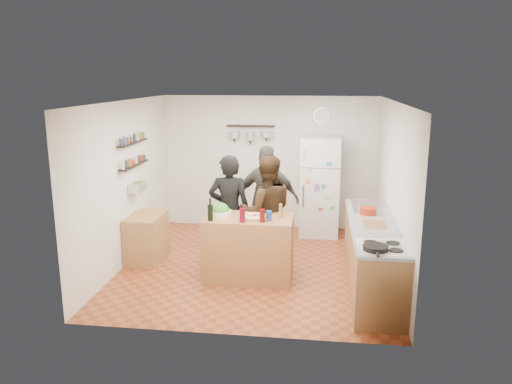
# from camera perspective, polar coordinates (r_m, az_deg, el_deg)

# --- Properties ---
(room_shell) EXTENTS (4.20, 4.20, 4.20)m
(room_shell) POSITION_cam_1_polar(r_m,az_deg,el_deg) (7.77, 0.27, 1.20)
(room_shell) COLOR brown
(room_shell) RESTS_ON ground
(prep_island) EXTENTS (1.25, 0.72, 0.91)m
(prep_island) POSITION_cam_1_polar(r_m,az_deg,el_deg) (7.19, -0.85, -6.39)
(prep_island) COLOR #A7733D
(prep_island) RESTS_ON floor
(pizza_board) EXTENTS (0.42, 0.34, 0.02)m
(pizza_board) POSITION_cam_1_polar(r_m,az_deg,el_deg) (7.02, -0.24, -2.90)
(pizza_board) COLOR olive
(pizza_board) RESTS_ON prep_island
(pizza) EXTENTS (0.34, 0.34, 0.02)m
(pizza) POSITION_cam_1_polar(r_m,az_deg,el_deg) (7.01, -0.24, -2.75)
(pizza) COLOR beige
(pizza) RESTS_ON pizza_board
(salad_bowl) EXTENTS (0.33, 0.33, 0.07)m
(salad_bowl) POSITION_cam_1_polar(r_m,az_deg,el_deg) (7.16, -4.14, -2.41)
(salad_bowl) COLOR silver
(salad_bowl) RESTS_ON prep_island
(wine_bottle) EXTENTS (0.07, 0.07, 0.22)m
(wine_bottle) POSITION_cam_1_polar(r_m,az_deg,el_deg) (6.90, -5.25, -2.36)
(wine_bottle) COLOR black
(wine_bottle) RESTS_ON prep_island
(wine_glass_near) EXTENTS (0.08, 0.08, 0.19)m
(wine_glass_near) POSITION_cam_1_polar(r_m,az_deg,el_deg) (6.80, -1.57, -2.68)
(wine_glass_near) COLOR #590716
(wine_glass_near) RESTS_ON prep_island
(wine_glass_far) EXTENTS (0.07, 0.07, 0.18)m
(wine_glass_far) POSITION_cam_1_polar(r_m,az_deg,el_deg) (6.81, 0.73, -2.72)
(wine_glass_far) COLOR #5F0808
(wine_glass_far) RESTS_ON prep_island
(pepper_mill) EXTENTS (0.05, 0.05, 0.16)m
(pepper_mill) POSITION_cam_1_polar(r_m,az_deg,el_deg) (7.03, 2.83, -2.30)
(pepper_mill) COLOR #9F6743
(pepper_mill) RESTS_ON prep_island
(salt_canister) EXTENTS (0.08, 0.08, 0.13)m
(salt_canister) POSITION_cam_1_polar(r_m,az_deg,el_deg) (6.88, 1.47, -2.73)
(salt_canister) COLOR navy
(salt_canister) RESTS_ON prep_island
(person_left) EXTENTS (0.66, 0.46, 1.73)m
(person_left) POSITION_cam_1_polar(r_m,az_deg,el_deg) (7.58, -3.06, -2.13)
(person_left) COLOR black
(person_left) RESTS_ON floor
(person_center) EXTENTS (0.97, 0.83, 1.72)m
(person_center) POSITION_cam_1_polar(r_m,az_deg,el_deg) (7.52, 1.21, -2.29)
(person_center) COLOR black
(person_center) RESTS_ON floor
(person_back) EXTENTS (1.07, 0.50, 1.78)m
(person_back) POSITION_cam_1_polar(r_m,az_deg,el_deg) (8.12, 1.29, -0.89)
(person_back) COLOR #33302D
(person_back) RESTS_ON floor
(counter_run) EXTENTS (0.63, 2.63, 0.90)m
(counter_run) POSITION_cam_1_polar(r_m,az_deg,el_deg) (7.07, 13.20, -7.14)
(counter_run) COLOR #9E7042
(counter_run) RESTS_ON floor
(stove_top) EXTENTS (0.60, 0.62, 0.02)m
(stove_top) POSITION_cam_1_polar(r_m,az_deg,el_deg) (6.03, 14.30, -6.15)
(stove_top) COLOR white
(stove_top) RESTS_ON counter_run
(skillet) EXTENTS (0.29, 0.29, 0.06)m
(skillet) POSITION_cam_1_polar(r_m,az_deg,el_deg) (5.88, 13.50, -6.21)
(skillet) COLOR black
(skillet) RESTS_ON stove_top
(sink) EXTENTS (0.50, 0.80, 0.03)m
(sink) POSITION_cam_1_polar(r_m,az_deg,el_deg) (7.74, 12.78, -1.73)
(sink) COLOR silver
(sink) RESTS_ON counter_run
(cutting_board) EXTENTS (0.30, 0.40, 0.02)m
(cutting_board) POSITION_cam_1_polar(r_m,az_deg,el_deg) (6.87, 13.45, -3.70)
(cutting_board) COLOR olive
(cutting_board) RESTS_ON counter_run
(red_bowl) EXTENTS (0.24, 0.24, 0.10)m
(red_bowl) POSITION_cam_1_polar(r_m,az_deg,el_deg) (7.34, 12.69, -2.10)
(red_bowl) COLOR #A72613
(red_bowl) RESTS_ON counter_run
(fridge) EXTENTS (0.70, 0.68, 1.80)m
(fridge) POSITION_cam_1_polar(r_m,az_deg,el_deg) (9.12, 7.27, 0.65)
(fridge) COLOR white
(fridge) RESTS_ON floor
(wall_clock) EXTENTS (0.30, 0.03, 0.30)m
(wall_clock) POSITION_cam_1_polar(r_m,az_deg,el_deg) (9.26, 7.51, 8.66)
(wall_clock) COLOR silver
(wall_clock) RESTS_ON back_wall
(spice_shelf_lower) EXTENTS (0.12, 1.00, 0.02)m
(spice_shelf_lower) POSITION_cam_1_polar(r_m,az_deg,el_deg) (8.01, -13.75, 3.01)
(spice_shelf_lower) COLOR black
(spice_shelf_lower) RESTS_ON left_wall
(spice_shelf_upper) EXTENTS (0.12, 1.00, 0.02)m
(spice_shelf_upper) POSITION_cam_1_polar(r_m,az_deg,el_deg) (7.96, -13.89, 5.49)
(spice_shelf_upper) COLOR black
(spice_shelf_upper) RESTS_ON left_wall
(produce_basket) EXTENTS (0.18, 0.35, 0.14)m
(produce_basket) POSITION_cam_1_polar(r_m,az_deg,el_deg) (8.06, -13.42, 0.56)
(produce_basket) COLOR silver
(produce_basket) RESTS_ON left_wall
(side_table) EXTENTS (0.50, 0.80, 0.73)m
(side_table) POSITION_cam_1_polar(r_m,az_deg,el_deg) (8.10, -12.39, -5.11)
(side_table) COLOR #AC7D48
(side_table) RESTS_ON floor
(pot_rack) EXTENTS (0.90, 0.04, 0.04)m
(pot_rack) POSITION_cam_1_polar(r_m,az_deg,el_deg) (9.29, -0.65, 7.55)
(pot_rack) COLOR black
(pot_rack) RESTS_ON back_wall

